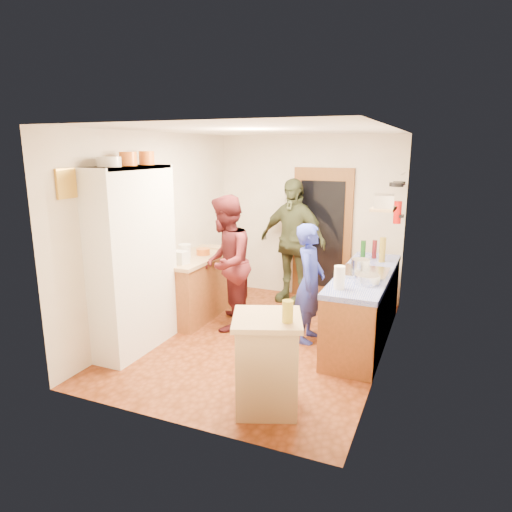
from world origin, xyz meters
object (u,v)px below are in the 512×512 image
Objects in this scene: person_hob at (312,284)px; hutch_body at (134,261)px; person_back at (293,241)px; right_counter_base at (364,308)px; island_base at (267,365)px; person_left at (229,262)px.

hutch_body is at bearing 114.41° from person_hob.
hutch_body is 1.13× the size of person_back.
hutch_body is 1.46× the size of person_hob.
hutch_body is 1.00× the size of right_counter_base.
hutch_body is 2.68m from person_back.
person_hob is 0.77× the size of person_back.
island_base is at bearing -63.31° from person_back.
person_left is at bearing -172.63° from right_counter_base.
person_left is (-1.17, 0.06, 0.15)m from person_hob.
person_hob is at bearing -50.38° from person_back.
person_back is (1.18, 2.40, -0.12)m from hutch_body.
person_hob is 1.18m from person_left.
person_hob reaches higher than right_counter_base.
person_hob is (1.89, 1.01, -0.35)m from hutch_body.
person_back is (-1.32, 1.10, 0.56)m from right_counter_base.
island_base is at bearing -18.09° from hutch_body.
right_counter_base is 1.13× the size of person_back.
person_hob reaches higher than island_base.
person_back is (-0.71, 1.39, 0.22)m from person_hob.
right_counter_base is at bearing 27.47° from hutch_body.
hutch_body reaches higher than island_base.
right_counter_base is 1.81m from person_back.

